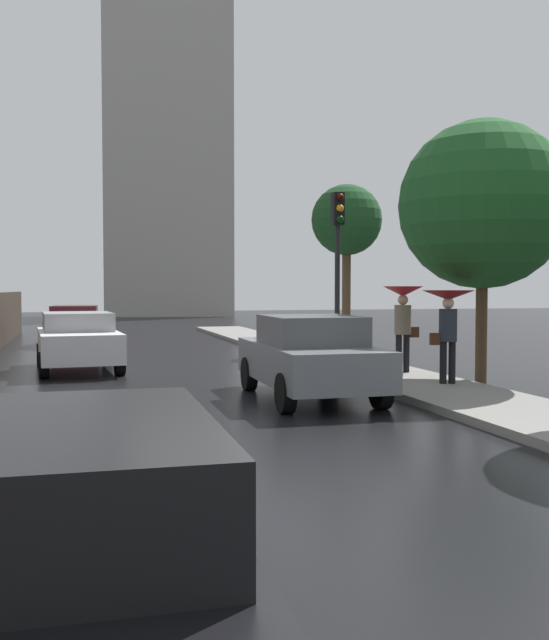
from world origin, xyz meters
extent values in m
plane|color=black|center=(0.00, 0.00, 0.00)|extent=(120.00, 120.00, 0.00)
cube|color=silver|center=(-1.63, 12.91, 0.65)|extent=(2.12, 4.18, 0.69)
cube|color=gray|center=(-1.64, 13.04, 1.22)|extent=(1.76, 2.20, 0.45)
cylinder|color=black|center=(-0.69, 11.63, 0.30)|extent=(0.26, 0.62, 0.61)
cylinder|color=black|center=(-2.38, 11.51, 0.30)|extent=(0.26, 0.62, 0.61)
cylinder|color=black|center=(-0.88, 14.31, 0.30)|extent=(0.26, 0.62, 0.61)
cylinder|color=black|center=(-2.57, 14.19, 0.30)|extent=(0.26, 0.62, 0.61)
cube|color=black|center=(-1.77, -2.05, 0.59)|extent=(1.90, 4.54, 0.57)
cube|color=black|center=(-1.77, -1.97, 1.14)|extent=(1.64, 2.09, 0.53)
cylinder|color=black|center=(-0.90, -0.57, 0.30)|extent=(0.23, 0.61, 0.61)
cube|color=maroon|center=(-1.77, 21.60, 0.62)|extent=(2.05, 4.17, 0.57)
cube|color=#461C22|center=(-1.77, 21.62, 1.17)|extent=(1.69, 1.84, 0.51)
cylinder|color=black|center=(-1.02, 20.22, 0.34)|extent=(0.26, 0.69, 0.68)
cylinder|color=black|center=(-2.68, 20.31, 0.34)|extent=(0.26, 0.69, 0.68)
cylinder|color=black|center=(-0.86, 22.89, 0.34)|extent=(0.26, 0.69, 0.68)
cylinder|color=black|center=(-2.52, 22.99, 0.34)|extent=(0.26, 0.69, 0.68)
cube|color=slate|center=(2.49, 7.06, 0.68)|extent=(1.87, 4.22, 0.69)
cube|color=#494D50|center=(2.49, 6.97, 1.28)|extent=(1.62, 1.99, 0.52)
cylinder|color=black|center=(1.68, 8.46, 0.33)|extent=(0.23, 0.67, 0.66)
cylinder|color=black|center=(3.35, 8.44, 0.33)|extent=(0.23, 0.67, 0.66)
cylinder|color=black|center=(1.64, 5.69, 0.33)|extent=(0.23, 0.67, 0.66)
cylinder|color=black|center=(3.31, 5.67, 0.33)|extent=(0.23, 0.67, 0.66)
cylinder|color=black|center=(5.38, 9.42, 0.57)|extent=(0.14, 0.14, 0.86)
cylinder|color=black|center=(5.56, 9.39, 0.57)|extent=(0.14, 0.14, 0.86)
cylinder|color=#726651|center=(5.47, 9.41, 1.33)|extent=(0.38, 0.38, 0.66)
sphere|color=tan|center=(5.47, 9.41, 1.78)|extent=(0.23, 0.23, 0.23)
cube|color=#3F2314|center=(5.74, 9.37, 1.05)|extent=(0.21, 0.13, 0.24)
cylinder|color=#4C4C51|center=(5.47, 9.41, 1.68)|extent=(0.02, 0.02, 0.82)
cone|color=maroon|center=(5.47, 9.41, 1.98)|extent=(0.90, 0.90, 0.23)
cylinder|color=black|center=(5.59, 7.37, 0.56)|extent=(0.14, 0.14, 0.84)
cylinder|color=black|center=(5.41, 7.41, 0.56)|extent=(0.14, 0.14, 0.84)
cylinder|color=#232833|center=(5.50, 7.39, 1.31)|extent=(0.36, 0.36, 0.65)
sphere|color=beige|center=(5.50, 7.39, 1.75)|extent=(0.23, 0.23, 0.23)
cube|color=#3F2314|center=(5.25, 7.45, 1.03)|extent=(0.22, 0.14, 0.24)
cylinder|color=#4C4C51|center=(5.50, 7.39, 1.62)|extent=(0.02, 0.02, 0.76)
cone|color=maroon|center=(5.50, 7.39, 1.91)|extent=(1.04, 1.04, 0.20)
cylinder|color=black|center=(4.19, 10.23, 1.82)|extent=(0.12, 0.12, 3.36)
cube|color=black|center=(4.19, 10.23, 3.88)|extent=(0.26, 0.26, 0.75)
sphere|color=#360503|center=(4.19, 10.06, 4.13)|extent=(0.17, 0.17, 0.17)
sphere|color=orange|center=(4.19, 10.06, 3.88)|extent=(0.17, 0.17, 0.17)
sphere|color=black|center=(4.19, 10.06, 3.63)|extent=(0.17, 0.17, 0.17)
cylinder|color=#4C3823|center=(6.70, 16.23, 1.72)|extent=(0.28, 0.28, 3.45)
sphere|color=#19421E|center=(6.70, 16.23, 4.24)|extent=(2.26, 2.26, 2.26)
cylinder|color=#4C3823|center=(6.64, 8.04, 1.28)|extent=(0.24, 0.24, 2.56)
sphere|color=#1E5123|center=(6.64, 8.04, 3.81)|extent=(3.55, 3.55, 3.55)
cube|color=#9E9993|center=(5.25, 49.65, 14.39)|extent=(10.31, 8.01, 28.78)
camera|label=1|loc=(-1.59, -5.56, 2.04)|focal=40.54mm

